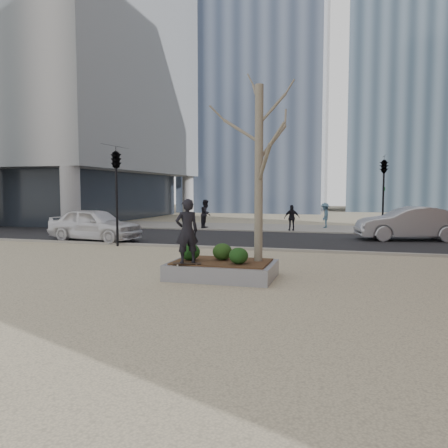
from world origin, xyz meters
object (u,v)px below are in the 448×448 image
(skateboarder, at_px, (187,231))
(police_car, at_px, (95,224))
(planter, at_px, (222,270))
(skateboard, at_px, (187,264))

(skateboarder, bearing_deg, police_car, -81.11)
(skateboarder, xyz_separation_m, police_car, (-7.74, 7.79, -0.57))
(planter, height_order, skateboarder, skateboarder)
(skateboard, relative_size, police_car, 0.16)
(skateboard, distance_m, skateboarder, 0.92)
(planter, distance_m, skateboarder, 1.63)
(planter, xyz_separation_m, skateboarder, (-0.78, -0.79, 1.18))
(skateboard, distance_m, police_car, 10.99)
(planter, bearing_deg, skateboarder, -134.57)
(skateboard, relative_size, skateboarder, 0.44)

